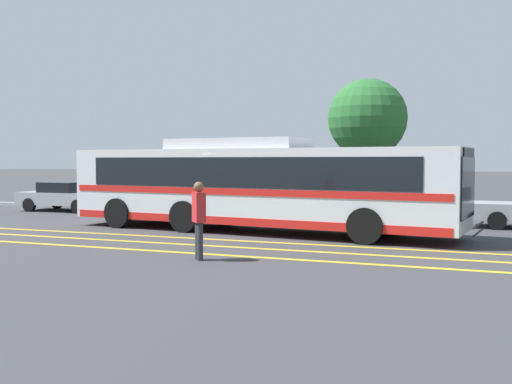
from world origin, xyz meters
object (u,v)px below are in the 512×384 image
pedestrian_0 (199,215)px  transit_bus (255,184)px  parked_car_2 (354,202)px  parked_car_1 (189,199)px  parked_car_0 (66,196)px  tree_0 (368,119)px

pedestrian_0 → transit_bus: bearing=-33.8°
transit_bus → pedestrian_0: size_ratio=7.43×
transit_bus → pedestrian_0: 5.62m
transit_bus → pedestrian_0: (0.76, -5.55, -0.49)m
transit_bus → pedestrian_0: bearing=14.5°
transit_bus → parked_car_2: (2.28, 4.19, -0.80)m
transit_bus → parked_car_1: 6.21m
transit_bus → parked_car_2: bearing=158.1°
parked_car_0 → tree_0: bearing=105.5°
parked_car_0 → parked_car_1: (6.20, -0.08, 0.00)m
transit_bus → parked_car_1: (-4.53, 4.17, -0.84)m
transit_bus → tree_0: 8.46m
parked_car_0 → pedestrian_0: size_ratio=2.34×
parked_car_0 → parked_car_1: 6.21m
parked_car_2 → pedestrian_0: (-1.53, -9.73, 0.31)m
transit_bus → pedestrian_0: transit_bus is taller
parked_car_0 → tree_0: tree_0 is taller
transit_bus → tree_0: bearing=171.6°
pedestrian_0 → tree_0: (1.34, 13.34, 3.01)m
parked_car_2 → pedestrian_0: bearing=-4.6°
transit_bus → tree_0: tree_0 is taller
parked_car_2 → pedestrian_0: size_ratio=2.70×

